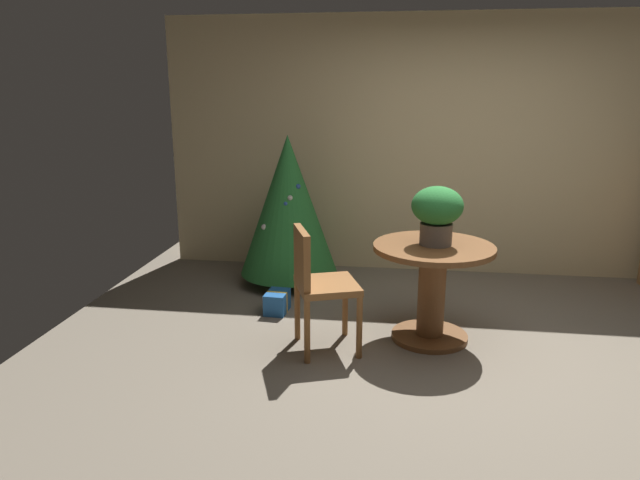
{
  "coord_description": "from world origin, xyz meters",
  "views": [
    {
      "loc": [
        -0.55,
        -3.83,
        1.89
      ],
      "look_at": [
        -1.13,
        0.29,
        0.79
      ],
      "focal_mm": 32.39,
      "sensor_mm": 36.0,
      "label": 1
    }
  ],
  "objects_px": {
    "holiday_tree": "(288,205)",
    "flower_vase": "(437,211)",
    "round_dining_table": "(432,281)",
    "gift_box_blue": "(277,302)",
    "wooden_chair_left": "(318,281)"
  },
  "relations": [
    {
      "from": "holiday_tree",
      "to": "flower_vase",
      "type": "bearing_deg",
      "value": -40.26
    },
    {
      "from": "round_dining_table",
      "to": "gift_box_blue",
      "type": "distance_m",
      "value": 1.39
    },
    {
      "from": "flower_vase",
      "to": "wooden_chair_left",
      "type": "xyz_separation_m",
      "value": [
        -0.84,
        -0.32,
        -0.47
      ]
    },
    {
      "from": "flower_vase",
      "to": "round_dining_table",
      "type": "bearing_deg",
      "value": -117.59
    },
    {
      "from": "round_dining_table",
      "to": "flower_vase",
      "type": "height_order",
      "value": "flower_vase"
    },
    {
      "from": "round_dining_table",
      "to": "flower_vase",
      "type": "distance_m",
      "value": 0.54
    },
    {
      "from": "flower_vase",
      "to": "gift_box_blue",
      "type": "xyz_separation_m",
      "value": [
        -1.3,
        0.35,
        -0.92
      ]
    },
    {
      "from": "holiday_tree",
      "to": "gift_box_blue",
      "type": "height_order",
      "value": "holiday_tree"
    },
    {
      "from": "gift_box_blue",
      "to": "wooden_chair_left",
      "type": "bearing_deg",
      "value": -55.97
    },
    {
      "from": "round_dining_table",
      "to": "gift_box_blue",
      "type": "relative_size",
      "value": 3.3
    },
    {
      "from": "wooden_chair_left",
      "to": "holiday_tree",
      "type": "relative_size",
      "value": 0.63
    },
    {
      "from": "flower_vase",
      "to": "holiday_tree",
      "type": "bearing_deg",
      "value": 139.74
    },
    {
      "from": "holiday_tree",
      "to": "wooden_chair_left",
      "type": "bearing_deg",
      "value": -71.08
    },
    {
      "from": "round_dining_table",
      "to": "holiday_tree",
      "type": "height_order",
      "value": "holiday_tree"
    },
    {
      "from": "round_dining_table",
      "to": "wooden_chair_left",
      "type": "xyz_separation_m",
      "value": [
        -0.83,
        -0.3,
        0.06
      ]
    }
  ]
}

